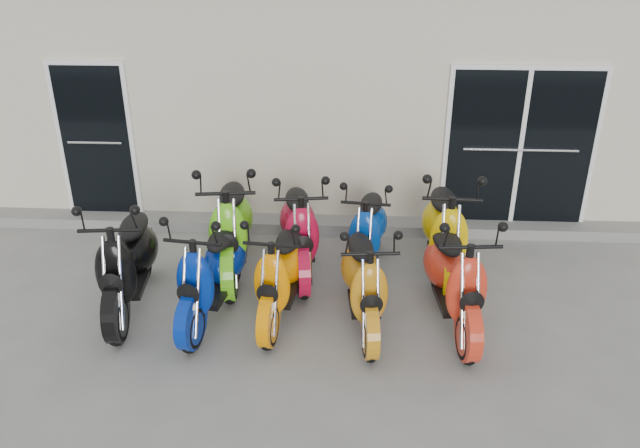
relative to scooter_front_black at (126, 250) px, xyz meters
The scene contains 14 objects.
ground 2.19m from the scooter_front_black, ahead, with size 80.00×80.00×0.00m, color gray.
building 5.77m from the scooter_front_black, 68.78° to the left, with size 14.00×6.00×3.20m, color beige.
front_step 3.04m from the scooter_front_black, 45.96° to the left, with size 14.00×0.40×0.15m, color gray.
door_left 2.61m from the scooter_front_black, 116.46° to the left, with size 1.07×0.08×2.22m, color black.
door_right 5.22m from the scooter_front_black, 26.09° to the left, with size 2.02×0.08×2.22m, color black.
scooter_front_black is the anchor object (origin of this frame).
scooter_front_blue 0.96m from the scooter_front_black, ahead, with size 0.68×1.86×1.37m, color #042498, non-canonical shape.
scooter_front_orange_a 1.70m from the scooter_front_black, ahead, with size 0.65×1.78×1.32m, color #FF8A00, non-canonical shape.
scooter_front_orange_b 2.58m from the scooter_front_black, ahead, with size 0.65×1.78×1.32m, color orange, non-canonical shape.
scooter_front_red 3.52m from the scooter_front_black, ahead, with size 0.70×1.92×1.42m, color red, non-canonical shape.
scooter_back_green 1.32m from the scooter_front_black, 41.85° to the left, with size 0.75×2.07×1.53m, color #65D918, non-canonical shape.
scooter_back_red 2.04m from the scooter_front_black, 28.00° to the left, with size 0.70×1.91×1.41m, color #B70C30, non-canonical shape.
scooter_back_blue 2.83m from the scooter_front_black, 21.27° to the left, with size 0.65×1.78×1.31m, color #073AA1, non-canonical shape.
scooter_back_yellow 3.65m from the scooter_front_black, 14.19° to the left, with size 0.74×2.04×1.51m, color #F2C302, non-canonical shape.
Camera 1 is at (0.36, -5.97, 3.84)m, focal length 35.00 mm.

